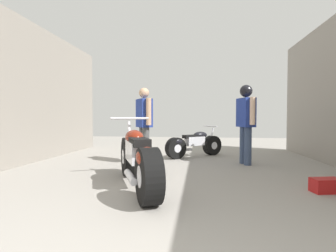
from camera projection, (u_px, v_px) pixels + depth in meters
The scene contains 7 objects.
ground_plane at pixel (172, 175), 4.36m from camera, with size 17.32×17.32×0.00m, color gray.
garage_partition_left at pixel (2, 88), 4.72m from camera, with size 0.08×7.94×3.19m, color gray.
motorcycle_maroon_cruiser at pixel (137, 158), 3.56m from camera, with size 1.15×2.11×1.04m.
motorcycle_black_naked at pixel (194, 144), 6.41m from camera, with size 1.47×1.24×0.81m.
mechanic_in_blue at pixel (144, 121), 5.46m from camera, with size 0.46×0.63×1.69m.
mechanic_with_helmet at pixel (246, 117), 5.36m from camera, with size 0.37×0.68×1.75m.
red_toolbox at pixel (326, 185), 3.35m from camera, with size 0.39×0.21×0.19m, color #B21919.
Camera 1 is at (0.47, -0.69, 1.02)m, focal length 26.15 mm.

